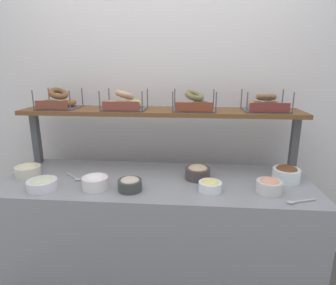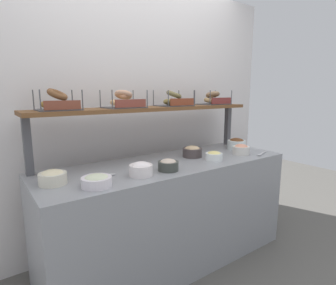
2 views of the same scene
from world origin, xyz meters
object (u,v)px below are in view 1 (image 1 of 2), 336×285
bowl_chocolate_spread (286,173)px  bagel_basket_everything (265,104)px  bowl_scallion_spread (42,183)px  bowl_potato_salad (28,170)px  serving_spoon_by_edge (75,178)px  bowl_cream_cheese (95,181)px  bowl_tuna_salad (130,184)px  bowl_hummus (198,172)px  bagel_basket_plain (124,103)px  bagel_basket_cinnamon_raisin (59,102)px  bagel_basket_poppy (194,103)px  bowl_egg_salad (210,185)px  serving_spoon_near_plate (297,202)px  bowl_lox_spread (269,185)px

bowl_chocolate_spread → bagel_basket_everything: bearing=117.3°
bowl_scallion_spread → bowl_potato_salad: (-0.20, 0.19, 0.01)m
bowl_scallion_spread → serving_spoon_by_edge: size_ratio=1.23×
bowl_cream_cheese → bowl_chocolate_spread: 1.23m
bowl_potato_salad → bowl_tuna_salad: bearing=-12.6°
bowl_hummus → bagel_basket_plain: bearing=157.7°
bowl_cream_cheese → bagel_basket_cinnamon_raisin: bearing=131.9°
bowl_tuna_salad → bagel_basket_poppy: bagel_basket_poppy is taller
bowl_chocolate_spread → serving_spoon_by_edge: bowl_chocolate_spread is taller
bowl_tuna_salad → bowl_potato_salad: 0.76m
bowl_hummus → bagel_basket_everything: 0.67m
bowl_cream_cheese → bagel_basket_plain: size_ratio=0.52×
bowl_potato_salad → bagel_basket_plain: (0.63, 0.27, 0.43)m
bowl_egg_salad → serving_spoon_near_plate: (0.47, -0.11, -0.03)m
bowl_hummus → bowl_scallion_spread: bearing=-165.5°
bowl_cream_cheese → serving_spoon_near_plate: bearing=-4.4°
bowl_scallion_spread → bowl_cream_cheese: bowl_cream_cheese is taller
serving_spoon_by_edge → bagel_basket_poppy: bearing=20.5°
bowl_lox_spread → serving_spoon_by_edge: 1.25m
bowl_lox_spread → bagel_basket_poppy: (-0.46, 0.40, 0.43)m
bowl_egg_salad → bowl_cream_cheese: bearing=-178.2°
bowl_chocolate_spread → bagel_basket_everything: size_ratio=0.58×
bagel_basket_cinnamon_raisin → bowl_chocolate_spread: bearing=-7.8°
bowl_scallion_spread → bowl_hummus: (0.96, 0.25, 0.01)m
bowl_scallion_spread → bowl_potato_salad: size_ratio=1.09×
serving_spoon_near_plate → bagel_basket_cinnamon_raisin: (-1.57, 0.53, 0.47)m
bowl_hummus → bowl_egg_salad: bearing=-69.1°
bagel_basket_cinnamon_raisin → serving_spoon_near_plate: bearing=-18.7°
serving_spoon_near_plate → bagel_basket_plain: bagel_basket_plain is taller
bowl_scallion_spread → bagel_basket_everything: 1.56m
bowl_tuna_salad → bowl_scallion_spread: bearing=-177.1°
bowl_chocolate_spread → bowl_cream_cheese: bearing=-169.7°
bagel_basket_cinnamon_raisin → bowl_potato_salad: bearing=-114.7°
bagel_basket_plain → serving_spoon_by_edge: bearing=-134.9°
bowl_hummus → bowl_tuna_salad: bowl_hummus is taller
bowl_hummus → serving_spoon_by_edge: bearing=-174.9°
bagel_basket_cinnamon_raisin → bowl_scallion_spread: bearing=-81.4°
bowl_potato_salad → serving_spoon_by_edge: size_ratio=1.13×
bowl_potato_salad → bowl_chocolate_spread: bearing=2.1°
bowl_tuna_salad → serving_spoon_near_plate: (0.96, -0.08, -0.03)m
bowl_scallion_spread → serving_spoon_by_edge: (0.13, 0.17, -0.03)m
bowl_cream_cheese → bagel_basket_everything: bearing=22.3°
bagel_basket_poppy → bagel_basket_everything: 0.50m
bowl_cream_cheese → bagel_basket_plain: (0.10, 0.43, 0.43)m
bowl_cream_cheese → bagel_basket_everything: (1.10, 0.45, 0.43)m
bagel_basket_poppy → bagel_basket_cinnamon_raisin: bearing=179.6°
bowl_lox_spread → bowl_hummus: 0.46m
serving_spoon_near_plate → bowl_lox_spread: bearing=134.8°
bowl_hummus → bowl_tuna_salad: (-0.41, -0.22, -0.01)m
serving_spoon_by_edge → bowl_lox_spread: bearing=-4.8°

